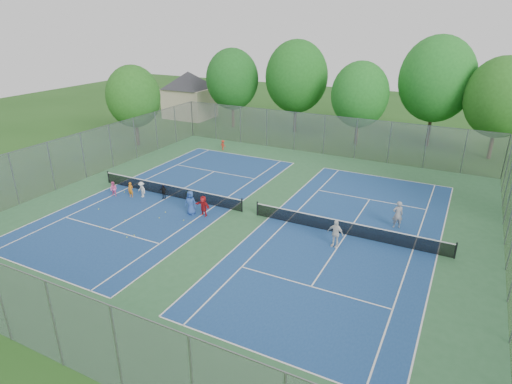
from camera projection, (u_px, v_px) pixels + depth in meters
ground at (250, 214)px, 30.33m from camera, size 120.00×120.00×0.00m
court_pad at (250, 214)px, 30.33m from camera, size 32.00×32.00×0.01m
court_left at (170, 196)px, 33.27m from camera, size 10.97×23.77×0.01m
court_right at (346, 235)px, 27.37m from camera, size 10.97×23.77×0.01m
net_left at (170, 191)px, 33.11m from camera, size 12.87×0.10×0.91m
net_right at (347, 229)px, 27.21m from camera, size 12.87×0.10×0.91m
fence_north at (324, 135)px, 42.75m from camera, size 32.00×0.10×4.00m
fence_south at (54, 325)px, 16.39m from camera, size 32.00×0.10×4.00m
fence_west at (83, 156)px, 36.31m from camera, size 0.10×32.00×4.00m
house at (189, 87)px, 57.76m from camera, size 11.03×11.03×7.30m
tree_nw at (232, 79)px, 52.11m from camera, size 6.40×6.40×9.58m
tree_nl at (296, 77)px, 49.31m from camera, size 7.20×7.20×10.69m
tree_nc at (360, 95)px, 44.73m from camera, size 6.00×6.00×8.85m
tree_nr at (437, 79)px, 43.63m from camera, size 7.60×7.60×11.42m
tree_ne at (501, 98)px, 39.86m from camera, size 6.60×6.60×9.77m
tree_side_w at (133, 97)px, 44.58m from camera, size 5.60×5.60×8.47m
ball_crate at (163, 187)px, 34.82m from camera, size 0.39×0.39×0.26m
ball_hopper at (189, 195)px, 32.68m from camera, size 0.33×0.33×0.59m
student_a at (131, 190)px, 32.90m from camera, size 0.48×0.35×1.21m
student_b at (114, 189)px, 33.08m from camera, size 0.63×0.52×1.18m
student_c at (142, 190)px, 32.88m from camera, size 0.90×0.64×1.25m
student_d at (163, 192)px, 32.62m from camera, size 0.72×0.45×1.14m
student_e at (191, 203)px, 29.91m from camera, size 0.94×0.69×1.76m
student_f at (203, 206)px, 29.75m from camera, size 1.45×0.71×1.50m
child_far_baseline at (223, 145)px, 44.68m from camera, size 0.75×0.53×1.05m
instructor at (398, 215)px, 27.98m from camera, size 0.82×0.71×1.90m
teen_court_b at (335, 233)px, 25.69m from camera, size 1.08×0.56×1.76m
tennis_ball_0 at (100, 227)px, 28.30m from camera, size 0.07×0.07×0.07m
tennis_ball_1 at (191, 223)px, 28.85m from camera, size 0.07×0.07×0.07m
tennis_ball_2 at (165, 212)px, 30.44m from camera, size 0.07×0.07×0.07m
tennis_ball_3 at (99, 209)px, 30.95m from camera, size 0.07×0.07×0.07m
tennis_ball_4 at (159, 218)px, 29.59m from camera, size 0.07×0.07×0.07m
tennis_ball_5 at (125, 220)px, 29.24m from camera, size 0.07×0.07×0.07m
tennis_ball_6 at (124, 192)px, 33.92m from camera, size 0.07×0.07×0.07m
tennis_ball_7 at (134, 236)px, 27.22m from camera, size 0.07×0.07×0.07m
tennis_ball_8 at (184, 220)px, 29.25m from camera, size 0.07×0.07×0.07m
tennis_ball_9 at (127, 237)px, 26.99m from camera, size 0.07×0.07×0.07m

